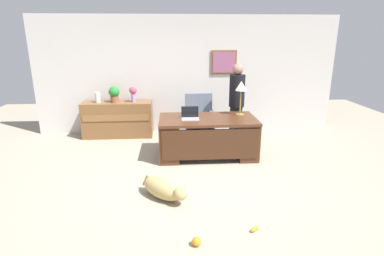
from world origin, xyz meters
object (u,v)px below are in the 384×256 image
at_px(dog_toy_ball, 197,242).
at_px(vase_with_flowers, 133,92).
at_px(person_standing, 236,103).
at_px(credenza, 118,119).
at_px(desk, 208,136).
at_px(dog_lying, 164,189).
at_px(desk_lamp, 241,88).
at_px(potted_plant, 114,94).
at_px(vase_empty, 98,97).
at_px(laptop, 190,116).
at_px(armchair, 199,119).
at_px(dog_toy_bone, 255,229).

bearing_deg(dog_toy_ball, vase_with_flowers, 105.46).
bearing_deg(person_standing, credenza, 165.81).
relative_size(desk, dog_lying, 2.56).
bearing_deg(desk_lamp, person_standing, 86.29).
bearing_deg(potted_plant, vase_empty, 180.00).
xyz_separation_m(laptop, desk_lamp, (0.99, 0.22, 0.47)).
height_order(credenza, armchair, armchair).
height_order(desk, credenza, credenza).
height_order(armchair, vase_empty, vase_empty).
relative_size(armchair, desk_lamp, 1.54).
distance_m(desk, vase_empty, 2.74).
xyz_separation_m(potted_plant, dog_toy_ball, (1.52, -3.99, -0.95)).
height_order(dog_lying, vase_empty, vase_empty).
bearing_deg(credenza, potted_plant, 178.07).
xyz_separation_m(desk_lamp, potted_plant, (-2.60, 1.15, -0.28)).
height_order(potted_plant, dog_toy_ball, potted_plant).
xyz_separation_m(vase_empty, dog_toy_bone, (2.61, -3.77, -0.89)).
bearing_deg(desk_lamp, credenza, 155.95).
bearing_deg(dog_toy_ball, armchair, 84.39).
xyz_separation_m(armchair, desk_lamp, (0.73, -0.78, 0.81)).
relative_size(person_standing, dog_toy_ball, 16.33).
height_order(dog_lying, vase_with_flowers, vase_with_flowers).
bearing_deg(dog_toy_ball, desk_lamp, 69.13).
relative_size(armchair, dog_toy_ball, 9.85).
bearing_deg(desk, desk_lamp, 17.77).
bearing_deg(dog_toy_ball, credenza, 110.39).
relative_size(armchair, dog_lying, 1.44).
xyz_separation_m(dog_lying, dog_toy_ball, (0.37, -1.06, -0.10)).
height_order(credenza, desk_lamp, desk_lamp).
height_order(desk, potted_plant, potted_plant).
distance_m(armchair, dog_toy_bone, 3.45).
relative_size(vase_with_flowers, potted_plant, 0.97).
height_order(person_standing, desk_lamp, person_standing).
bearing_deg(vase_empty, vase_with_flowers, -0.00).
distance_m(dog_lying, potted_plant, 3.26).
xyz_separation_m(credenza, laptop, (1.57, -1.36, 0.41)).
relative_size(credenza, dog_toy_ball, 14.97).
distance_m(dog_lying, dog_toy_bone, 1.38).
height_order(dog_toy_ball, dog_toy_bone, dog_toy_ball).
relative_size(desk_lamp, vase_with_flowers, 1.90).
bearing_deg(armchair, dog_toy_bone, -83.93).
bearing_deg(vase_with_flowers, laptop, -48.74).
bearing_deg(person_standing, desk, -134.53).
bearing_deg(desk, vase_with_flowers, 138.48).
height_order(potted_plant, dog_toy_bone, potted_plant).
height_order(credenza, dog_toy_bone, credenza).
bearing_deg(armchair, dog_lying, -105.90).
bearing_deg(vase_empty, potted_plant, 0.00).
xyz_separation_m(potted_plant, dog_toy_bone, (2.24, -3.77, -0.98)).
bearing_deg(laptop, vase_with_flowers, 131.26).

